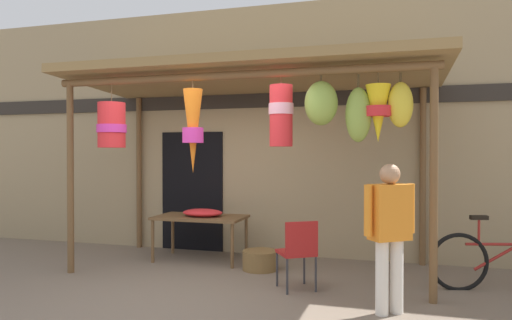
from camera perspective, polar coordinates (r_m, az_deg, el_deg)
The scene contains 9 objects.
ground_plane at distance 5.91m, azimuth -7.42°, elevation -15.28°, with size 30.00×30.00×0.00m, color #756656.
shop_facade at distance 7.77m, azimuth -0.93°, elevation 3.60°, with size 12.94×0.29×4.04m.
market_stall_canopy at distance 6.45m, azimuth -0.21°, elevation 8.65°, with size 5.17×2.31×2.84m.
display_table at distance 7.24m, azimuth -6.82°, elevation -7.32°, with size 1.36×0.77×0.68m.
flower_heap_on_table at distance 7.17m, azimuth -6.47°, elevation -6.41°, with size 0.62×0.43×0.11m.
folding_chair at distance 5.67m, azimuth 5.21°, elevation -10.75°, with size 0.55×0.55×0.84m.
wicker_basket_by_table at distance 6.71m, azimuth 0.51°, elevation -12.14°, with size 0.50×0.50×0.27m, color brown.
parked_bicycle at distance 6.43m, azimuth 27.91°, elevation -10.87°, with size 1.71×0.57×0.92m.
customer_foreground at distance 4.98m, azimuth 16.02°, elevation -7.78°, with size 0.50×0.41×1.53m.
Camera 1 is at (2.28, -5.21, 1.64)m, focal length 32.72 mm.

